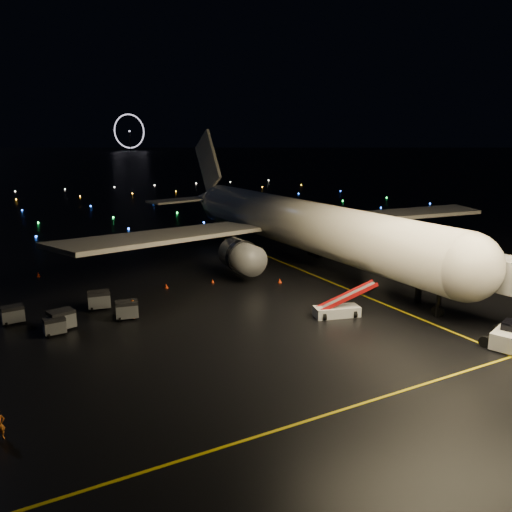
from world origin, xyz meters
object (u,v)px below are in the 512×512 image
object	(u,v)px
baggage_cart_3	(13,315)
baggage_cart_4	(62,320)
baggage_cart_2	(55,326)
baggage_cart_1	(99,300)
baggage_cart_0	(127,310)
pushback_tug	(512,334)
airliner	(283,194)
belt_loader	(337,301)
crew_c	(133,309)

from	to	relation	value
baggage_cart_3	baggage_cart_4	distance (m)	5.51
baggage_cart_4	baggage_cart_2	bearing A→B (deg)	-143.77
baggage_cart_1	baggage_cart_2	bearing A→B (deg)	-125.07
baggage_cart_0	baggage_cart_1	bearing A→B (deg)	123.25
pushback_tug	baggage_cart_1	xyz separation A→B (m)	(-28.54, 26.07, -0.14)
baggage_cart_4	airliner	bearing A→B (deg)	8.31
belt_loader	crew_c	bearing A→B (deg)	168.63
baggage_cart_2	baggage_cart_3	distance (m)	5.78
baggage_cart_3	baggage_cart_4	size ratio (longest dim) A/B	0.90
pushback_tug	baggage_cart_0	size ratio (longest dim) A/B	2.14
airliner	baggage_cart_0	size ratio (longest dim) A/B	31.56
airliner	pushback_tug	bearing A→B (deg)	-90.37
belt_loader	crew_c	xyz separation A→B (m)	(-17.74, 8.88, -0.64)
pushback_tug	baggage_cart_4	distance (m)	39.33
pushback_tug	baggage_cart_3	bearing A→B (deg)	124.46
crew_c	baggage_cart_0	size ratio (longest dim) A/B	0.91
baggage_cart_1	baggage_cart_3	distance (m)	8.03
pushback_tug	crew_c	bearing A→B (deg)	120.05
pushback_tug	baggage_cart_1	distance (m)	38.65
baggage_cart_0	baggage_cart_2	xyz separation A→B (m)	(-6.67, -0.95, -0.11)
baggage_cart_3	baggage_cart_4	world-z (taller)	baggage_cart_4
baggage_cart_0	baggage_cart_3	distance (m)	10.55
baggage_cart_1	airliner	bearing A→B (deg)	28.45
pushback_tug	baggage_cart_2	distance (m)	39.43
belt_loader	pushback_tug	bearing A→B (deg)	-41.22
belt_loader	crew_c	distance (m)	19.85
baggage_cart_0	baggage_cart_4	distance (m)	5.95
belt_loader	baggage_cart_1	size ratio (longest dim) A/B	2.99
belt_loader	baggage_cart_1	xyz separation A→B (m)	(-20.06, 13.29, -0.65)
baggage_cart_4	crew_c	bearing A→B (deg)	-17.25
airliner	baggage_cart_2	bearing A→B (deg)	-155.81
baggage_cart_0	crew_c	bearing A→B (deg)	-6.95
airliner	baggage_cart_1	world-z (taller)	airliner
airliner	crew_c	size ratio (longest dim) A/B	34.87
pushback_tug	baggage_cart_2	size ratio (longest dim) A/B	2.46
airliner	baggage_cart_1	bearing A→B (deg)	-160.80
baggage_cart_3	baggage_cart_4	bearing A→B (deg)	-51.70
baggage_cart_0	baggage_cart_2	distance (m)	6.74
pushback_tug	baggage_cart_3	world-z (taller)	pushback_tug
pushback_tug	belt_loader	xyz separation A→B (m)	(-8.48, 12.78, 0.52)
baggage_cart_0	baggage_cart_2	bearing A→B (deg)	-161.40
crew_c	baggage_cart_3	bearing A→B (deg)	-157.31
pushback_tug	crew_c	world-z (taller)	pushback_tug
belt_loader	baggage_cart_4	size ratio (longest dim) A/B	3.00
crew_c	baggage_cart_4	xyz separation A→B (m)	(-6.50, 0.15, -0.02)
belt_loader	baggage_cart_2	world-z (taller)	belt_loader
belt_loader	baggage_cart_0	xyz separation A→B (m)	(-18.29, 9.06, -0.69)
airliner	pushback_tug	world-z (taller)	airliner
crew_c	baggage_cart_1	size ratio (longest dim) A/B	0.86
airliner	baggage_cart_2	distance (m)	37.52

